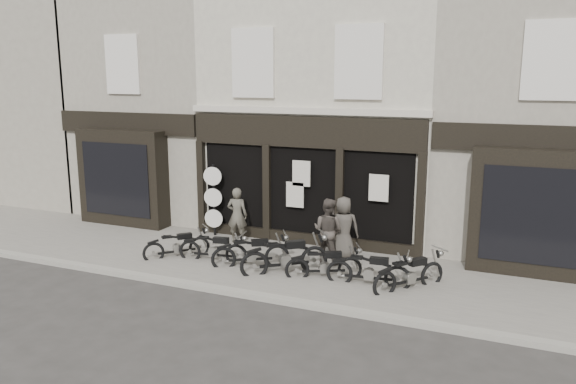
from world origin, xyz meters
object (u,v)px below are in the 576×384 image
at_px(motorcycle_1, 214,251).
at_px(man_left, 237,215).
at_px(motorcycle_0, 178,248).
at_px(motorcycle_5, 369,273).
at_px(man_centre, 328,230).
at_px(motorcycle_3, 286,260).
at_px(motorcycle_4, 325,267).
at_px(advert_sign_post, 214,203).
at_px(motorcycle_6, 410,277).
at_px(man_right, 343,228).
at_px(motorcycle_2, 252,255).

height_order(motorcycle_1, man_left, man_left).
xyz_separation_m(motorcycle_0, motorcycle_5, (5.46, -0.02, 0.03)).
bearing_deg(man_centre, motorcycle_0, 25.44).
bearing_deg(motorcycle_3, motorcycle_0, 140.27).
height_order(motorcycle_5, man_left, man_left).
xyz_separation_m(motorcycle_1, motorcycle_3, (2.15, -0.08, 0.07)).
xyz_separation_m(motorcycle_0, motorcycle_4, (4.30, 0.06, 0.01)).
xyz_separation_m(man_left, advert_sign_post, (-1.02, 0.38, 0.20)).
bearing_deg(man_left, motorcycle_6, 150.87).
height_order(motorcycle_0, advert_sign_post, advert_sign_post).
distance_m(motorcycle_0, motorcycle_1, 1.11).
relative_size(man_left, man_centre, 0.96).
xyz_separation_m(motorcycle_5, man_centre, (-1.46, 1.18, 0.60)).
relative_size(motorcycle_4, man_right, 1.04).
relative_size(motorcycle_3, motorcycle_6, 1.12).
bearing_deg(man_centre, motorcycle_1, 29.74).
bearing_deg(motorcycle_0, man_left, 16.04).
bearing_deg(motorcycle_3, motorcycle_5, -40.24).
height_order(motorcycle_0, man_centre, man_centre).
distance_m(motorcycle_3, man_left, 3.03).
bearing_deg(man_centre, advert_sign_post, -4.98).
height_order(man_centre, advert_sign_post, advert_sign_post).
xyz_separation_m(man_left, man_centre, (3.09, -0.67, 0.04)).
height_order(motorcycle_5, motorcycle_6, motorcycle_6).
bearing_deg(motorcycle_4, motorcycle_1, 153.31).
xyz_separation_m(motorcycle_3, motorcycle_5, (2.20, -0.02, -0.05)).
distance_m(motorcycle_2, motorcycle_5, 3.22).
xyz_separation_m(motorcycle_3, man_left, (-2.36, 1.83, 0.51)).
bearing_deg(motorcycle_2, motorcycle_5, -33.94).
height_order(motorcycle_0, motorcycle_3, motorcycle_3).
bearing_deg(man_right, motorcycle_4, 70.33).
relative_size(motorcycle_2, motorcycle_4, 1.04).
relative_size(motorcycle_1, advert_sign_post, 0.83).
bearing_deg(motorcycle_6, man_right, 93.98).
bearing_deg(motorcycle_4, motorcycle_2, 152.51).
bearing_deg(man_left, motorcycle_0, 51.79).
relative_size(motorcycle_0, man_right, 0.89).
bearing_deg(motorcycle_2, motorcycle_6, -31.55).
height_order(motorcycle_3, advert_sign_post, advert_sign_post).
bearing_deg(motorcycle_4, motorcycle_0, 154.50).
bearing_deg(motorcycle_5, man_left, 151.15).
xyz_separation_m(motorcycle_2, motorcycle_6, (4.16, 0.02, -0.00)).
distance_m(motorcycle_0, man_centre, 4.21).
bearing_deg(man_left, motorcycle_5, 146.09).
relative_size(motorcycle_6, man_centre, 0.99).
distance_m(motorcycle_2, motorcycle_6, 4.16).
xyz_separation_m(motorcycle_4, motorcycle_6, (2.10, 0.06, 0.02)).
relative_size(motorcycle_2, motorcycle_6, 1.07).
distance_m(motorcycle_1, man_left, 1.85).
xyz_separation_m(motorcycle_0, motorcycle_1, (1.11, 0.08, 0.02)).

